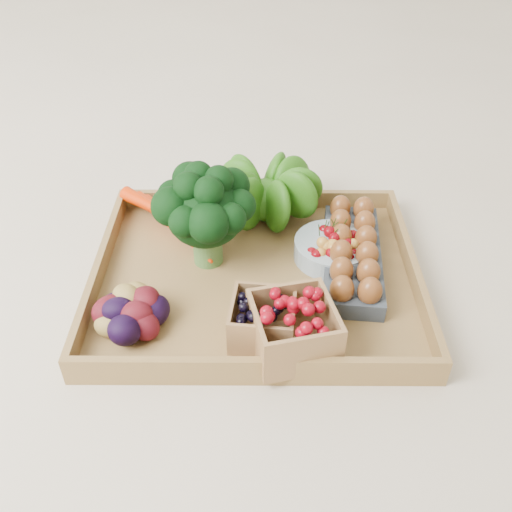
{
  "coord_description": "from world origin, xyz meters",
  "views": [
    {
      "loc": [
        0.0,
        -0.75,
        0.66
      ],
      "look_at": [
        0.0,
        0.0,
        0.06
      ],
      "focal_mm": 40.0,
      "sensor_mm": 36.0,
      "label": 1
    }
  ],
  "objects_px": {
    "tray": "(256,279)",
    "egg_carton": "(352,258)",
    "cherry_bowl": "(332,249)",
    "broccoli": "(207,230)"
  },
  "relations": [
    {
      "from": "tray",
      "to": "egg_carton",
      "type": "bearing_deg",
      "value": 10.22
    },
    {
      "from": "egg_carton",
      "to": "broccoli",
      "type": "bearing_deg",
      "value": -177.23
    },
    {
      "from": "cherry_bowl",
      "to": "tray",
      "type": "bearing_deg",
      "value": -158.85
    },
    {
      "from": "broccoli",
      "to": "cherry_bowl",
      "type": "height_order",
      "value": "broccoli"
    },
    {
      "from": "egg_carton",
      "to": "cherry_bowl",
      "type": "bearing_deg",
      "value": 151.12
    },
    {
      "from": "broccoli",
      "to": "cherry_bowl",
      "type": "xyz_separation_m",
      "value": [
        0.22,
        0.01,
        -0.05
      ]
    },
    {
      "from": "tray",
      "to": "cherry_bowl",
      "type": "height_order",
      "value": "cherry_bowl"
    },
    {
      "from": "tray",
      "to": "egg_carton",
      "type": "xyz_separation_m",
      "value": [
        0.17,
        0.03,
        0.02
      ]
    },
    {
      "from": "broccoli",
      "to": "egg_carton",
      "type": "relative_size",
      "value": 0.62
    },
    {
      "from": "cherry_bowl",
      "to": "egg_carton",
      "type": "relative_size",
      "value": 0.5
    }
  ]
}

